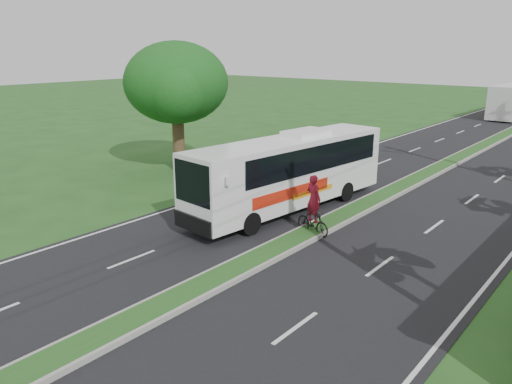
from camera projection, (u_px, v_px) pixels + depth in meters
The scene contains 7 objects.
ground at pixel (202, 289), 15.35m from camera, with size 180.00×180.00×0.00m, color #204D1C.
road_asphalt at pixel (438, 170), 30.19m from camera, with size 14.00×160.00×0.02m, color black.
median_strip at pixel (438, 168), 30.17m from camera, with size 1.20×160.00×0.18m.
lane_edge_left at pixel (341, 155), 34.28m from camera, with size 0.12×160.00×0.01m, color silver.
shade_tree at pixel (175, 85), 28.75m from camera, with size 6.30×6.00×7.54m.
coach_bus_main at pixel (290, 168), 22.34m from camera, with size 3.37×11.14×3.55m.
motorcyclist at pixel (313, 212), 19.58m from camera, with size 1.75×0.83×2.44m.
Camera 1 is at (10.09, -9.69, 7.19)m, focal length 35.00 mm.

